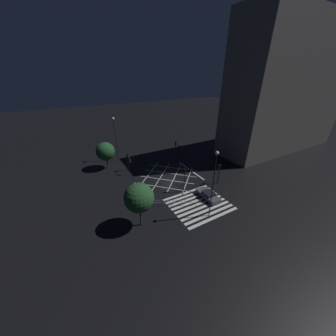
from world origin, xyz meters
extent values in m
plane|color=black|center=(0.00, 0.00, 0.00)|extent=(200.00, 200.00, 0.00)
cube|color=silver|center=(0.00, -6.49, 0.00)|extent=(9.09, 0.50, 0.01)
cube|color=silver|center=(0.00, -7.39, 0.00)|extent=(9.09, 0.50, 0.01)
cube|color=silver|center=(0.00, -8.29, 0.00)|extent=(9.09, 0.50, 0.01)
cube|color=silver|center=(0.00, -9.19, 0.00)|extent=(9.09, 0.50, 0.01)
cube|color=silver|center=(0.00, -10.09, 0.00)|extent=(9.09, 0.50, 0.01)
cube|color=silver|center=(0.00, -10.99, 0.00)|extent=(9.09, 0.50, 0.01)
cube|color=silver|center=(0.00, -11.89, 0.00)|extent=(9.09, 0.50, 0.01)
cube|color=silver|center=(0.00, -12.79, 0.00)|extent=(9.09, 0.50, 0.01)
cube|color=silver|center=(0.00, -13.69, 0.00)|extent=(9.09, 0.50, 0.01)
cube|color=silver|center=(2.86, -2.86, 0.00)|extent=(7.96, 7.96, 0.01)
cube|color=silver|center=(-2.86, -2.86, 0.00)|extent=(7.96, 7.96, 0.01)
cube|color=silver|center=(0.95, -0.95, 0.00)|extent=(7.96, 7.96, 0.01)
cube|color=silver|center=(-0.95, -0.95, 0.00)|extent=(7.96, 7.96, 0.01)
cube|color=silver|center=(-0.95, 0.95, 0.00)|extent=(7.96, 7.96, 0.01)
cube|color=silver|center=(0.95, 0.95, 0.00)|extent=(7.96, 7.96, 0.01)
cube|color=silver|center=(-2.86, 2.86, 0.00)|extent=(7.96, 7.96, 0.01)
cube|color=silver|center=(2.86, 2.86, 0.00)|extent=(7.96, 7.96, 0.01)
cube|color=silver|center=(5.55, 0.00, 0.00)|extent=(0.30, 9.09, 0.01)
cube|color=slate|center=(34.22, 0.00, 14.95)|extent=(35.68, 10.00, 29.89)
cube|color=black|center=(50.27, 5.03, 2.00)|extent=(1.40, 0.06, 1.80)
cube|color=beige|center=(46.70, 5.03, 2.00)|extent=(1.40, 0.06, 1.80)
cube|color=beige|center=(43.14, 5.03, 2.00)|extent=(1.40, 0.06, 1.80)
cube|color=beige|center=(39.57, 5.03, 2.00)|extent=(1.40, 0.06, 1.80)
cube|color=beige|center=(36.00, 5.03, 2.00)|extent=(1.40, 0.06, 1.80)
cube|color=black|center=(32.43, 5.03, 2.00)|extent=(1.40, 0.06, 1.80)
cube|color=beige|center=(28.86, 5.03, 2.00)|extent=(1.40, 0.06, 1.80)
cube|color=beige|center=(25.30, 5.03, 2.00)|extent=(1.40, 0.06, 1.80)
cube|color=black|center=(21.73, 5.03, 2.00)|extent=(1.40, 0.06, 1.80)
cube|color=black|center=(18.16, 5.03, 2.00)|extent=(1.40, 0.06, 1.80)
cube|color=black|center=(50.27, 5.03, 5.36)|extent=(1.40, 0.06, 1.80)
cube|color=black|center=(46.70, 5.03, 5.36)|extent=(1.40, 0.06, 1.80)
cube|color=beige|center=(43.14, 5.03, 5.36)|extent=(1.40, 0.06, 1.80)
cube|color=beige|center=(39.57, 5.03, 5.36)|extent=(1.40, 0.06, 1.80)
cube|color=beige|center=(36.00, 5.03, 5.36)|extent=(1.40, 0.06, 1.80)
cube|color=beige|center=(32.43, 5.03, 5.36)|extent=(1.40, 0.06, 1.80)
cube|color=black|center=(28.86, 5.03, 5.36)|extent=(1.40, 0.06, 1.80)
cube|color=black|center=(25.30, 5.03, 5.36)|extent=(1.40, 0.06, 1.80)
cube|color=black|center=(21.73, 5.03, 5.36)|extent=(1.40, 0.06, 1.80)
cube|color=black|center=(18.16, 5.03, 5.36)|extent=(1.40, 0.06, 1.80)
cube|color=beige|center=(50.27, 5.03, 8.72)|extent=(1.40, 0.06, 1.80)
cube|color=black|center=(46.70, 5.03, 8.72)|extent=(1.40, 0.06, 1.80)
cube|color=black|center=(43.14, 5.03, 8.72)|extent=(1.40, 0.06, 1.80)
cube|color=beige|center=(39.57, 5.03, 8.72)|extent=(1.40, 0.06, 1.80)
cube|color=beige|center=(36.00, 5.03, 8.72)|extent=(1.40, 0.06, 1.80)
cube|color=black|center=(32.43, 5.03, 8.72)|extent=(1.40, 0.06, 1.80)
cube|color=beige|center=(28.86, 5.03, 8.72)|extent=(1.40, 0.06, 1.80)
cube|color=beige|center=(25.30, 5.03, 8.72)|extent=(1.40, 0.06, 1.80)
cube|color=beige|center=(21.73, 5.03, 8.72)|extent=(1.40, 0.06, 1.80)
cube|color=beige|center=(18.16, 5.03, 8.72)|extent=(1.40, 0.06, 1.80)
cube|color=black|center=(50.27, 5.03, 12.08)|extent=(1.40, 0.06, 1.80)
cube|color=black|center=(46.70, 5.03, 12.08)|extent=(1.40, 0.06, 1.80)
cube|color=beige|center=(43.14, 5.03, 12.08)|extent=(1.40, 0.06, 1.80)
cube|color=black|center=(39.57, 5.03, 12.08)|extent=(1.40, 0.06, 1.80)
cube|color=black|center=(36.00, 5.03, 12.08)|extent=(1.40, 0.06, 1.80)
cube|color=black|center=(32.43, 5.03, 12.08)|extent=(1.40, 0.06, 1.80)
cube|color=beige|center=(28.86, 5.03, 12.08)|extent=(1.40, 0.06, 1.80)
cube|color=beige|center=(25.30, 5.03, 12.08)|extent=(1.40, 0.06, 1.80)
cube|color=beige|center=(21.73, 5.03, 12.08)|extent=(1.40, 0.06, 1.80)
cube|color=black|center=(18.16, 5.03, 12.08)|extent=(1.40, 0.06, 1.80)
cube|color=beige|center=(50.27, 5.03, 15.45)|extent=(1.40, 0.06, 1.80)
cube|color=beige|center=(46.70, 5.03, 15.45)|extent=(1.40, 0.06, 1.80)
cube|color=black|center=(43.14, 5.03, 15.45)|extent=(1.40, 0.06, 1.80)
cube|color=black|center=(39.57, 5.03, 15.45)|extent=(1.40, 0.06, 1.80)
cube|color=black|center=(36.00, 5.03, 15.45)|extent=(1.40, 0.06, 1.80)
cube|color=black|center=(32.43, 5.03, 15.45)|extent=(1.40, 0.06, 1.80)
cube|color=beige|center=(28.86, 5.03, 15.45)|extent=(1.40, 0.06, 1.80)
cube|color=beige|center=(25.30, 5.03, 15.45)|extent=(1.40, 0.06, 1.80)
cube|color=black|center=(21.73, 5.03, 15.45)|extent=(1.40, 0.06, 1.80)
cube|color=black|center=(18.16, 5.03, 15.45)|extent=(1.40, 0.06, 1.80)
cube|color=beige|center=(50.27, 5.03, 18.81)|extent=(1.40, 0.06, 1.80)
cube|color=beige|center=(46.70, 5.03, 18.81)|extent=(1.40, 0.06, 1.80)
cube|color=beige|center=(43.14, 5.03, 18.81)|extent=(1.40, 0.06, 1.80)
cube|color=beige|center=(39.57, 5.03, 18.81)|extent=(1.40, 0.06, 1.80)
cube|color=black|center=(36.00, 5.03, 18.81)|extent=(1.40, 0.06, 1.80)
cube|color=black|center=(32.43, 5.03, 18.81)|extent=(1.40, 0.06, 1.80)
cube|color=black|center=(28.86, 5.03, 18.81)|extent=(1.40, 0.06, 1.80)
cube|color=black|center=(25.30, 5.03, 18.81)|extent=(1.40, 0.06, 1.80)
cube|color=beige|center=(21.73, 5.03, 18.81)|extent=(1.40, 0.06, 1.80)
cube|color=black|center=(18.16, 5.03, 18.81)|extent=(1.40, 0.06, 1.80)
cube|color=beige|center=(50.27, 5.03, 22.17)|extent=(1.40, 0.06, 1.80)
cube|color=black|center=(46.70, 5.03, 22.17)|extent=(1.40, 0.06, 1.80)
cube|color=beige|center=(43.14, 5.03, 22.17)|extent=(1.40, 0.06, 1.80)
cube|color=black|center=(39.57, 5.03, 22.17)|extent=(1.40, 0.06, 1.80)
cube|color=black|center=(36.00, 5.03, 22.17)|extent=(1.40, 0.06, 1.80)
cube|color=black|center=(32.43, 5.03, 22.17)|extent=(1.40, 0.06, 1.80)
cube|color=black|center=(28.86, 5.03, 22.17)|extent=(1.40, 0.06, 1.80)
cube|color=black|center=(25.30, 5.03, 22.17)|extent=(1.40, 0.06, 1.80)
cube|color=beige|center=(21.73, 5.03, 22.17)|extent=(1.40, 0.06, 1.80)
cube|color=black|center=(18.16, 5.03, 22.17)|extent=(1.40, 0.06, 1.80)
cube|color=black|center=(50.27, 5.03, 25.53)|extent=(1.40, 0.06, 1.80)
cube|color=black|center=(46.70, 5.03, 25.53)|extent=(1.40, 0.06, 1.80)
cube|color=black|center=(43.14, 5.03, 25.53)|extent=(1.40, 0.06, 1.80)
cube|color=black|center=(39.57, 5.03, 25.53)|extent=(1.40, 0.06, 1.80)
cube|color=black|center=(36.00, 5.03, 25.53)|extent=(1.40, 0.06, 1.80)
cube|color=beige|center=(32.43, 5.03, 25.53)|extent=(1.40, 0.06, 1.80)
cube|color=beige|center=(28.86, 5.03, 25.53)|extent=(1.40, 0.06, 1.80)
cube|color=beige|center=(25.30, 5.03, 25.53)|extent=(1.40, 0.06, 1.80)
cube|color=beige|center=(21.73, 5.03, 25.53)|extent=(1.40, 0.06, 1.80)
cube|color=beige|center=(18.16, 5.03, 25.53)|extent=(1.40, 0.06, 1.80)
cube|color=black|center=(50.27, 5.03, 28.89)|extent=(1.40, 0.06, 1.80)
cube|color=beige|center=(46.70, 5.03, 28.89)|extent=(1.40, 0.06, 1.80)
cube|color=black|center=(43.14, 5.03, 28.89)|extent=(1.40, 0.06, 1.80)
cube|color=black|center=(39.57, 5.03, 28.89)|extent=(1.40, 0.06, 1.80)
cube|color=beige|center=(36.00, 5.03, 28.89)|extent=(1.40, 0.06, 1.80)
cube|color=black|center=(32.43, 5.03, 28.89)|extent=(1.40, 0.06, 1.80)
cube|color=black|center=(28.86, 5.03, 28.89)|extent=(1.40, 0.06, 1.80)
cube|color=beige|center=(25.30, 5.03, 28.89)|extent=(1.40, 0.06, 1.80)
cube|color=beige|center=(21.73, 5.03, 28.89)|extent=(1.40, 0.06, 1.80)
cube|color=black|center=(18.16, 5.03, 28.89)|extent=(1.40, 0.06, 1.80)
cylinder|color=black|center=(-0.10, -5.92, 2.25)|extent=(0.11, 0.11, 4.50)
cube|color=black|center=(-0.10, -5.78, 4.00)|extent=(0.28, 0.16, 0.90)
sphere|color=red|center=(-0.10, -5.67, 4.30)|extent=(0.18, 0.18, 0.18)
sphere|color=black|center=(-0.10, -5.67, 4.00)|extent=(0.18, 0.18, 0.18)
sphere|color=black|center=(-0.10, -5.67, 3.70)|extent=(0.18, 0.18, 0.18)
cube|color=black|center=(-0.10, -5.87, 4.00)|extent=(0.36, 0.02, 0.98)
cylinder|color=black|center=(7.01, -6.52, 1.79)|extent=(0.11, 0.11, 3.58)
cube|color=black|center=(7.01, -6.39, 3.08)|extent=(0.28, 0.16, 0.90)
sphere|color=black|center=(7.01, -6.28, 3.38)|extent=(0.18, 0.18, 0.18)
sphere|color=black|center=(7.01, -6.28, 3.08)|extent=(0.18, 0.18, 0.18)
sphere|color=green|center=(7.01, -6.28, 2.78)|extent=(0.18, 0.18, 0.18)
cube|color=black|center=(7.01, -6.48, 3.08)|extent=(0.36, 0.02, 0.98)
cylinder|color=black|center=(5.89, 6.68, 2.20)|extent=(0.11, 0.11, 4.41)
cube|color=black|center=(5.75, 6.68, 3.91)|extent=(0.16, 0.28, 0.90)
sphere|color=black|center=(5.64, 6.68, 4.21)|extent=(0.18, 0.18, 0.18)
sphere|color=black|center=(5.64, 6.68, 3.91)|extent=(0.18, 0.18, 0.18)
sphere|color=green|center=(5.64, 6.68, 3.61)|extent=(0.18, 0.18, 0.18)
cube|color=black|center=(5.84, 6.68, 3.91)|extent=(0.02, 0.36, 0.98)
cylinder|color=black|center=(-6.02, 6.44, 1.94)|extent=(0.11, 0.11, 3.89)
cube|color=black|center=(-5.88, 6.44, 3.39)|extent=(0.16, 0.28, 0.90)
sphere|color=black|center=(-5.77, 6.44, 3.69)|extent=(0.18, 0.18, 0.18)
sphere|color=black|center=(-5.77, 6.44, 3.39)|extent=(0.18, 0.18, 0.18)
sphere|color=green|center=(-5.77, 6.44, 3.09)|extent=(0.18, 0.18, 0.18)
cube|color=black|center=(-5.97, 6.44, 3.39)|extent=(0.02, 0.36, 0.98)
cylinder|color=black|center=(6.28, 5.90, 1.84)|extent=(0.11, 0.11, 3.67)
cube|color=black|center=(6.28, 5.77, 3.17)|extent=(0.28, 0.16, 0.90)
sphere|color=black|center=(6.28, 5.65, 3.47)|extent=(0.18, 0.18, 0.18)
sphere|color=black|center=(6.28, 5.65, 3.17)|extent=(0.18, 0.18, 0.18)
sphere|color=green|center=(6.28, 5.65, 2.87)|extent=(0.18, 0.18, 0.18)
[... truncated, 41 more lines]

